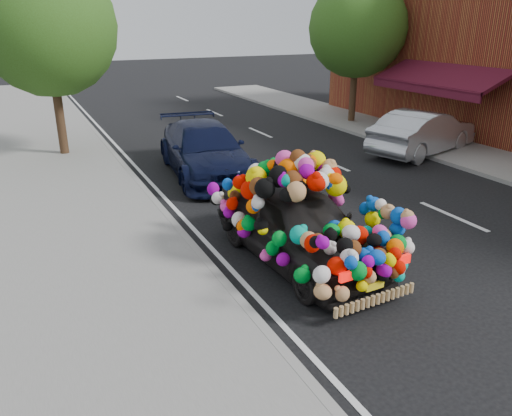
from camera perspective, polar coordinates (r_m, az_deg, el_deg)
The scene contains 10 objects.
ground at distance 10.07m, azimuth 7.27°, elevation -4.25°, with size 100.00×100.00×0.00m, color black.
sidewalk at distance 8.70m, azimuth -17.63°, elevation -8.95°, with size 4.00×60.00×0.12m, color gray.
kerb at distance 9.08m, azimuth -5.38°, elevation -6.63°, with size 0.15×60.00×0.13m, color gray.
footpath_far at distance 17.49m, azimuth 24.95°, elevation 5.04°, with size 3.00×40.00×0.12m, color gray.
lane_markings at distance 12.28m, azimuth 21.56°, elevation -0.86°, with size 6.00×50.00×0.01m, color silver, non-canonical shape.
tree_near_sidewalk at distance 17.14m, azimuth -22.75°, elevation 18.59°, with size 4.20×4.20×6.13m.
tree_far_b at distance 21.92m, azimuth 11.52°, elevation 19.52°, with size 4.00×4.00×5.90m.
plush_art_car at distance 9.03m, azimuth 4.91°, elevation 0.04°, with size 2.26×4.43×2.05m.
navy_sedan at distance 14.41m, azimuth -5.86°, elevation 6.61°, with size 2.04×5.02×1.46m, color black.
silver_hatchback at distance 17.58m, azimuth 18.55°, elevation 8.21°, with size 1.53×4.39×1.45m, color #B0B3B8.
Camera 1 is at (-5.08, -7.59, 4.23)m, focal length 35.00 mm.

